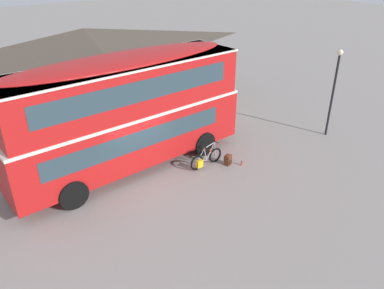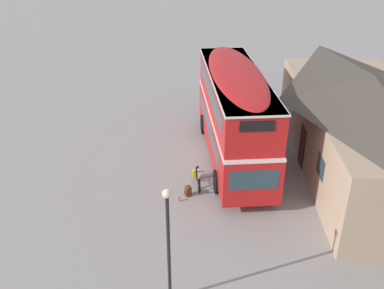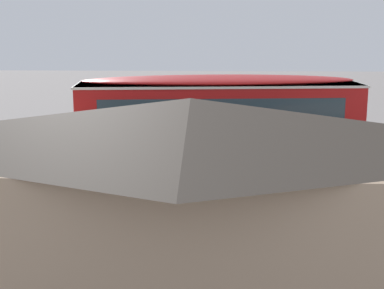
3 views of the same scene
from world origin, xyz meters
The scene contains 6 objects.
ground_plane centered at (0.00, 0.00, 0.00)m, with size 120.00×120.00×0.00m, color gray.
double_decker_bus centered at (0.16, 0.88, 2.64)m, with size 10.24×3.48×4.79m.
touring_bicycle centered at (2.78, -0.91, 0.37)m, with size 1.73×0.56×1.05m.
backpack_on_ground centered at (3.68, -1.33, 0.26)m, with size 0.36×0.35×0.50m.
water_bottle_red_squeeze centered at (4.14, -1.72, 0.10)m, with size 0.08×0.08×0.21m.
pub_building centered at (0.88, 7.11, 2.44)m, with size 14.38×6.24×4.79m.
Camera 3 is at (0.29, 20.52, 6.52)m, focal length 52.77 mm.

